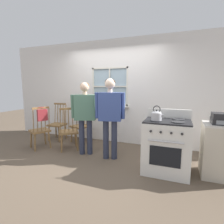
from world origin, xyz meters
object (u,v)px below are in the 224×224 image
object	(u,v)px
potted_plant	(100,102)
chair_near_wall	(69,131)
person_elderly_left	(85,111)
handbag	(42,115)
stereo	(223,119)
chair_near_stove	(81,126)
kettle	(157,115)
stove	(166,146)
chair_by_window	(40,130)
chair_center_cluster	(58,124)
person_teen_center	(110,111)
side_counter	(220,151)

from	to	relation	value
potted_plant	chair_near_wall	bearing A→B (deg)	-113.78
person_elderly_left	handbag	distance (m)	1.04
potted_plant	stereo	bearing A→B (deg)	-22.55
handbag	chair_near_stove	bearing A→B (deg)	62.85
handbag	stereo	xyz separation A→B (m)	(3.58, 0.08, 0.13)
chair_near_wall	person_elderly_left	xyz separation A→B (m)	(0.51, -0.09, 0.52)
potted_plant	kettle	bearing A→B (deg)	-39.04
stereo	stove	bearing A→B (deg)	-173.08
person_elderly_left	stereo	distance (m)	2.56
kettle	person_elderly_left	bearing A→B (deg)	167.73
chair_by_window	person_elderly_left	xyz separation A→B (m)	(1.22, 0.07, 0.52)
person_elderly_left	chair_by_window	bearing A→B (deg)	163.39
chair_by_window	potted_plant	world-z (taller)	potted_plant
person_elderly_left	handbag	xyz separation A→B (m)	(-1.02, -0.18, -0.11)
chair_near_wall	chair_near_stove	bearing A→B (deg)	-124.00
chair_center_cluster	stereo	world-z (taller)	stereo
chair_center_cluster	stove	xyz separation A→B (m)	(3.00, -0.88, 0.03)
chair_center_cluster	stove	world-z (taller)	stove
stove	handbag	size ratio (longest dim) A/B	3.53
chair_center_cluster	chair_near_stove	distance (m)	0.73
chair_near_wall	person_elderly_left	world-z (taller)	person_elderly_left
chair_near_wall	person_teen_center	bearing A→B (deg)	135.13
chair_by_window	person_elderly_left	bearing A→B (deg)	122.45
handbag	side_counter	distance (m)	3.60
chair_near_wall	handbag	size ratio (longest dim) A/B	3.35
chair_near_wall	chair_near_stove	size ratio (longest dim) A/B	1.00
stove	kettle	size ratio (longest dim) A/B	4.39
chair_center_cluster	kettle	xyz separation A→B (m)	(2.83, -1.01, 0.58)
chair_near_wall	potted_plant	world-z (taller)	potted_plant
chair_near_stove	handbag	distance (m)	1.10
chair_near_wall	potted_plant	distance (m)	1.19
chair_near_stove	handbag	xyz separation A→B (m)	(-0.46, -0.90, 0.41)
chair_near_stove	kettle	bearing A→B (deg)	-8.42
chair_near_wall	stereo	xyz separation A→B (m)	(3.07, -0.19, 0.54)
person_elderly_left	stereo	bearing A→B (deg)	-22.02
chair_center_cluster	handbag	world-z (taller)	same
person_elderly_left	handbag	world-z (taller)	person_elderly_left
handbag	stereo	world-z (taller)	stereo
chair_by_window	chair_near_stove	size ratio (longest dim) A/B	1.00
kettle	handbag	xyz separation A→B (m)	(-2.57, 0.16, -0.17)
handbag	stereo	bearing A→B (deg)	1.21
potted_plant	chair_center_cluster	bearing A→B (deg)	-164.20
chair_near_stove	person_teen_center	world-z (taller)	person_teen_center
chair_center_cluster	stereo	size ratio (longest dim) A/B	3.02
side_counter	person_elderly_left	bearing A→B (deg)	178.14
chair_near_stove	stove	bearing A→B (deg)	-3.86
potted_plant	side_counter	world-z (taller)	potted_plant
chair_center_cluster	stove	bearing A→B (deg)	-17.93
chair_near_wall	chair_center_cluster	xyz separation A→B (m)	(-0.77, 0.58, 0.00)
chair_near_stove	potted_plant	bearing A→B (deg)	50.01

